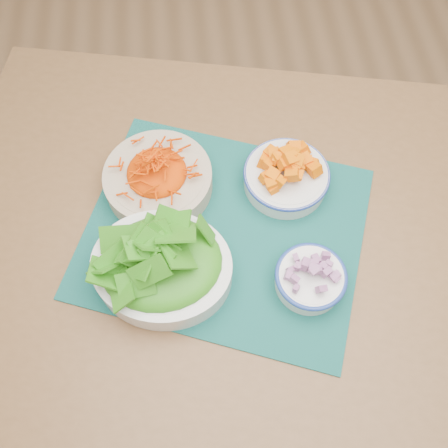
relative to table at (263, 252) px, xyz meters
name	(u,v)px	position (x,y,z in m)	size (l,w,h in m)	color
ground	(337,386)	(0.26, -0.20, -0.66)	(4.00, 4.00, 0.00)	#9F754D
table	(263,252)	(0.00, 0.00, 0.00)	(1.50, 1.16, 0.75)	brown
placemat	(224,231)	(-0.08, 0.02, 0.09)	(0.54, 0.44, 0.00)	#083431
carrot_bowl	(158,176)	(-0.21, 0.13, 0.13)	(0.27, 0.27, 0.09)	tan
squash_bowl	(287,173)	(0.05, 0.11, 0.13)	(0.22, 0.22, 0.09)	silver
lettuce_bowl	(161,263)	(-0.21, -0.07, 0.15)	(0.31, 0.28, 0.12)	silver
onion_bowl	(311,277)	(0.06, -0.11, 0.12)	(0.15, 0.15, 0.07)	white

